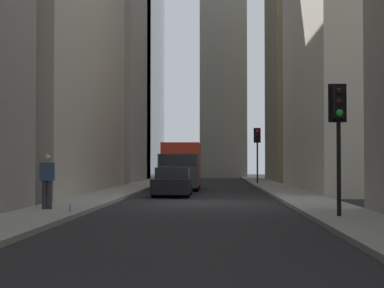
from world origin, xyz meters
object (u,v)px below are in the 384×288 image
(sedan_black, at_px, (173,183))
(pedestrian, at_px, (47,179))
(traffic_light_midblock, at_px, (257,142))
(discarded_bottle, at_px, (70,208))
(traffic_light_foreground, at_px, (339,118))
(delivery_truck, at_px, (181,166))

(sedan_black, xyz_separation_m, pedestrian, (-10.82, 3.34, 0.44))
(pedestrian, bearing_deg, traffic_light_midblock, -17.43)
(traffic_light_midblock, xyz_separation_m, discarded_bottle, (-28.26, 7.55, -2.90))
(discarded_bottle, bearing_deg, traffic_light_foreground, -99.40)
(traffic_light_foreground, height_order, discarded_bottle, traffic_light_foreground)
(sedan_black, relative_size, pedestrian, 2.44)
(traffic_light_foreground, height_order, traffic_light_midblock, traffic_light_midblock)
(discarded_bottle, bearing_deg, pedestrian, 43.01)
(traffic_light_midblock, height_order, discarded_bottle, traffic_light_midblock)
(delivery_truck, xyz_separation_m, sedan_black, (-7.53, -0.00, -0.80))
(pedestrian, height_order, discarded_bottle, pedestrian)
(pedestrian, bearing_deg, traffic_light_foreground, -104.91)
(pedestrian, xyz_separation_m, discarded_bottle, (-1.06, -0.99, -0.86))
(delivery_truck, xyz_separation_m, pedestrian, (-18.35, 3.34, -0.35))
(traffic_light_midblock, bearing_deg, delivery_truck, 149.57)
(sedan_black, distance_m, traffic_light_midblock, 17.36)
(delivery_truck, height_order, pedestrian, delivery_truck)
(traffic_light_midblock, distance_m, discarded_bottle, 29.40)
(traffic_light_foreground, bearing_deg, delivery_truck, 15.03)
(delivery_truck, bearing_deg, traffic_light_foreground, -164.97)
(traffic_light_midblock, relative_size, discarded_bottle, 15.18)
(sedan_black, height_order, pedestrian, pedestrian)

